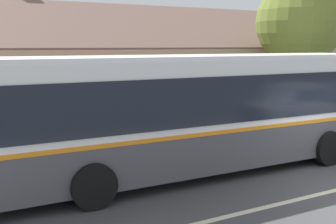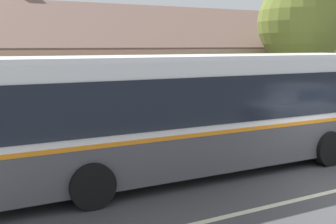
# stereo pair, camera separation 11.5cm
# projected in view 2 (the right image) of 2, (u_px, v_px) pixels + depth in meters

# --- Properties ---
(sidewalk_far) EXTENTS (60.00, 3.00, 0.15)m
(sidewalk_far) POSITION_uv_depth(u_px,v_px,m) (217.00, 137.00, 15.54)
(sidewalk_far) COLOR #ADAAA3
(sidewalk_far) RESTS_ON ground
(community_building) EXTENTS (24.99, 8.24, 6.37)m
(community_building) POSITION_uv_depth(u_px,v_px,m) (164.00, 78.00, 21.44)
(community_building) COLOR tan
(community_building) RESTS_ON ground
(transit_bus) EXTENTS (12.10, 2.91, 3.16)m
(transit_bus) POSITION_uv_depth(u_px,v_px,m) (196.00, 110.00, 11.25)
(transit_bus) COLOR #47474C
(transit_bus) RESTS_ON ground
(street_tree_primary) EXTENTS (3.68, 3.68, 6.23)m
(street_tree_primary) POSITION_uv_depth(u_px,v_px,m) (302.00, 22.00, 17.69)
(street_tree_primary) COLOR #4C3828
(street_tree_primary) RESTS_ON ground
(bus_stop_sign) EXTENTS (0.36, 0.07, 2.40)m
(bus_stop_sign) POSITION_uv_depth(u_px,v_px,m) (314.00, 92.00, 16.22)
(bus_stop_sign) COLOR gray
(bus_stop_sign) RESTS_ON sidewalk_far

